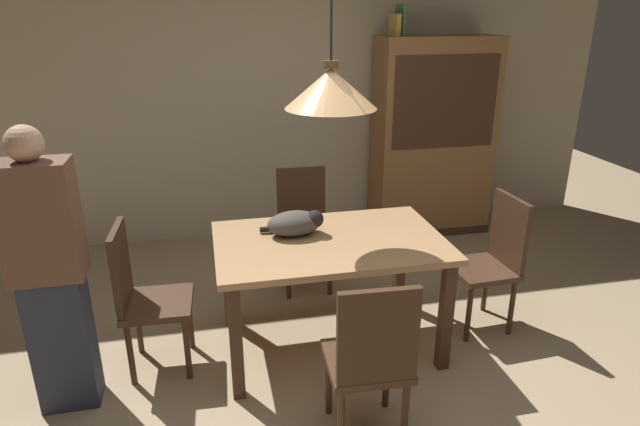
% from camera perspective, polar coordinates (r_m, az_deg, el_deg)
% --- Properties ---
extents(ground, '(10.00, 10.00, 0.00)m').
position_cam_1_polar(ground, '(3.21, 3.03, -19.54)').
color(ground, tan).
extents(back_wall, '(6.40, 0.10, 2.90)m').
position_cam_1_polar(back_wall, '(5.08, -4.76, 13.71)').
color(back_wall, beige).
rests_on(back_wall, ground).
extents(dining_table, '(1.40, 0.90, 0.75)m').
position_cam_1_polar(dining_table, '(3.35, 1.03, -4.39)').
color(dining_table, tan).
rests_on(dining_table, ground).
extents(chair_far_back, '(0.41, 0.41, 0.93)m').
position_cam_1_polar(chair_far_back, '(4.19, -1.74, -1.08)').
color(chair_far_back, '#472D1E').
rests_on(chair_far_back, ground).
extents(chair_left_side, '(0.42, 0.42, 0.93)m').
position_cam_1_polar(chair_left_side, '(3.36, -18.25, -8.03)').
color(chair_left_side, '#472D1E').
rests_on(chair_left_side, ground).
extents(chair_near_front, '(0.42, 0.42, 0.93)m').
position_cam_1_polar(chair_near_front, '(2.69, 5.42, -14.90)').
color(chair_near_front, '#472D1E').
rests_on(chair_near_front, ground).
extents(chair_right_side, '(0.42, 0.42, 0.93)m').
position_cam_1_polar(chair_right_side, '(3.81, 17.80, -4.47)').
color(chair_right_side, '#472D1E').
rests_on(chair_right_side, ground).
extents(cat_sleeping, '(0.39, 0.25, 0.16)m').
position_cam_1_polar(cat_sleeping, '(3.35, -2.56, -1.06)').
color(cat_sleeping, '#4C4742').
rests_on(cat_sleeping, dining_table).
extents(pendant_lamp, '(0.52, 0.52, 1.30)m').
position_cam_1_polar(pendant_lamp, '(3.06, 1.15, 13.08)').
color(pendant_lamp, '#E0A86B').
extents(hutch_bookcase, '(1.12, 0.45, 1.85)m').
position_cam_1_polar(hutch_bookcase, '(5.26, 11.78, 7.38)').
color(hutch_bookcase, olive).
rests_on(hutch_bookcase, ground).
extents(book_yellow_short, '(0.04, 0.20, 0.18)m').
position_cam_1_polar(book_yellow_short, '(4.96, 7.92, 19.10)').
color(book_yellow_short, gold).
rests_on(book_yellow_short, hutch_bookcase).
extents(book_green_slim, '(0.03, 0.20, 0.26)m').
position_cam_1_polar(book_green_slim, '(4.98, 8.52, 19.54)').
color(book_green_slim, '#427A4C').
rests_on(book_green_slim, hutch_bookcase).
extents(person_standing, '(0.36, 0.22, 1.57)m').
position_cam_1_polar(person_standing, '(3.11, -26.62, -5.95)').
color(person_standing, '#2D3347').
rests_on(person_standing, ground).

